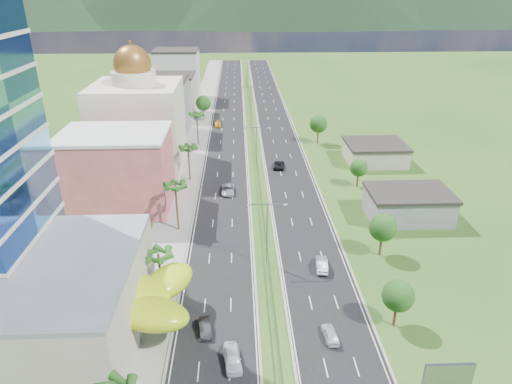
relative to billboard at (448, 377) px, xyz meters
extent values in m
plane|color=#2D5119|center=(-17.00, 18.00, -4.42)|extent=(500.00, 500.00, 0.00)
cube|color=black|center=(-24.50, 108.00, -4.40)|extent=(11.00, 260.00, 0.04)
cube|color=black|center=(-9.50, 108.00, -4.40)|extent=(11.00, 260.00, 0.04)
cube|color=gray|center=(-34.00, 108.00, -4.36)|extent=(7.00, 260.00, 0.12)
cube|color=gray|center=(-17.00, 90.00, -3.80)|extent=(0.08, 216.00, 0.28)
cube|color=gray|center=(-17.00, 192.00, -4.07)|extent=(0.10, 0.12, 0.70)
cylinder|color=gray|center=(-17.00, 28.00, 1.08)|extent=(0.20, 0.20, 11.00)
cube|color=gray|center=(-18.44, 28.00, 6.38)|extent=(2.88, 0.12, 0.12)
cube|color=gray|center=(-15.56, 28.00, 6.38)|extent=(2.88, 0.12, 0.12)
cube|color=silver|center=(-19.72, 28.00, 6.28)|extent=(0.60, 0.25, 0.18)
cube|color=silver|center=(-14.28, 28.00, 6.28)|extent=(0.60, 0.25, 0.18)
cylinder|color=gray|center=(-17.00, 68.00, 1.08)|extent=(0.20, 0.20, 11.00)
cube|color=gray|center=(-18.44, 68.00, 6.38)|extent=(2.88, 0.12, 0.12)
cube|color=gray|center=(-15.56, 68.00, 6.38)|extent=(2.88, 0.12, 0.12)
cube|color=silver|center=(-19.72, 68.00, 6.28)|extent=(0.60, 0.25, 0.18)
cube|color=silver|center=(-14.28, 68.00, 6.28)|extent=(0.60, 0.25, 0.18)
cylinder|color=gray|center=(-17.00, 113.00, 1.08)|extent=(0.20, 0.20, 11.00)
cube|color=gray|center=(-18.44, 113.00, 6.38)|extent=(2.88, 0.12, 0.12)
cube|color=gray|center=(-15.56, 113.00, 6.38)|extent=(2.88, 0.12, 0.12)
cube|color=silver|center=(-19.72, 113.00, 6.28)|extent=(0.60, 0.25, 0.18)
cube|color=silver|center=(-14.28, 113.00, 6.28)|extent=(0.60, 0.25, 0.18)
cylinder|color=gray|center=(-17.00, 158.00, 1.08)|extent=(0.20, 0.20, 11.00)
cube|color=gray|center=(-18.44, 158.00, 6.38)|extent=(2.88, 0.12, 0.12)
cube|color=gray|center=(-15.56, 158.00, 6.38)|extent=(2.88, 0.12, 0.12)
cube|color=silver|center=(-19.72, 158.00, 6.28)|extent=(0.60, 0.25, 0.18)
cube|color=silver|center=(-14.28, 158.00, 6.28)|extent=(0.60, 0.25, 0.18)
cube|color=#B8AE97|center=(-49.00, 12.00, 1.08)|extent=(30.00, 24.00, 11.00)
cylinder|color=gray|center=(-41.00, 16.00, -2.42)|extent=(0.50, 0.50, 4.00)
cylinder|color=gray|center=(-34.00, 11.00, -2.42)|extent=(0.50, 0.50, 4.00)
cylinder|color=gray|center=(-38.00, 8.00, -2.42)|extent=(0.50, 0.50, 4.00)
cylinder|color=gray|center=(-32.00, 16.00, -2.42)|extent=(0.50, 0.50, 4.00)
cube|color=#C3505B|center=(-45.00, 50.00, 3.08)|extent=(20.00, 15.00, 15.00)
cube|color=beige|center=(-45.00, 73.00, 5.58)|extent=(20.00, 20.00, 20.00)
cylinder|color=beige|center=(-45.00, 73.00, 17.08)|extent=(10.00, 10.00, 3.00)
sphere|color=brown|center=(-45.00, 73.00, 20.08)|extent=(8.40, 8.40, 8.40)
cube|color=slate|center=(-44.00, 98.00, 3.58)|extent=(16.00, 15.00, 16.00)
cube|color=#B8AE97|center=(-44.00, 120.00, 2.08)|extent=(16.00, 15.00, 13.00)
cube|color=silver|center=(-44.00, 143.00, 4.58)|extent=(16.00, 15.00, 18.00)
cube|color=#D85919|center=(0.00, 0.00, 0.18)|extent=(5.20, 0.35, 3.20)
cube|color=slate|center=(11.00, 43.00, -1.92)|extent=(15.00, 10.00, 5.00)
cube|color=#B8AE97|center=(13.00, 73.00, -2.22)|extent=(14.00, 12.00, 4.40)
cylinder|color=#47301C|center=(-32.50, 20.00, -0.67)|extent=(0.36, 0.36, 7.50)
cylinder|color=#47301C|center=(-32.50, 40.00, 0.08)|extent=(0.36, 0.36, 9.00)
cylinder|color=#47301C|center=(-32.50, 63.00, -0.42)|extent=(0.36, 0.36, 8.00)
cylinder|color=#47301C|center=(-32.50, 88.00, -0.02)|extent=(0.36, 0.36, 8.80)
cylinder|color=#47301C|center=(-32.50, 113.00, -1.97)|extent=(0.40, 0.40, 4.90)
sphere|color=#28591C|center=(-32.50, 113.00, 1.18)|extent=(4.90, 4.90, 4.90)
cylinder|color=#47301C|center=(-1.00, 13.00, -2.32)|extent=(0.40, 0.40, 4.20)
sphere|color=#28591C|center=(-1.00, 13.00, 0.38)|extent=(4.20, 4.20, 4.20)
cylinder|color=#47301C|center=(2.00, 30.00, -2.15)|extent=(0.40, 0.40, 4.55)
sphere|color=#28591C|center=(2.00, 30.00, 0.78)|extent=(4.55, 4.55, 4.55)
cylinder|color=#47301C|center=(5.00, 58.00, -2.50)|extent=(0.40, 0.40, 3.85)
sphere|color=#28591C|center=(5.00, 58.00, -0.02)|extent=(3.85, 3.85, 3.85)
cylinder|color=#47301C|center=(1.00, 88.00, -1.97)|extent=(0.40, 0.40, 4.90)
sphere|color=#28591C|center=(1.00, 88.00, 1.18)|extent=(4.90, 4.90, 4.90)
imported|color=white|center=(-22.34, 7.11, -3.54)|extent=(2.59, 5.15, 1.68)
imported|color=black|center=(-25.96, 12.64, -3.70)|extent=(2.02, 4.27, 1.35)
imported|color=#A3A5AA|center=(-23.67, 55.58, -3.59)|extent=(2.62, 5.68, 1.58)
imported|color=#C58A17|center=(-27.64, 105.69, -3.66)|extent=(2.09, 4.97, 1.43)
imported|color=silver|center=(-9.92, 10.86, -3.69)|extent=(1.99, 4.20, 1.39)
imported|color=#B4B6BC|center=(-8.35, 26.40, -3.56)|extent=(2.30, 5.17, 1.65)
imported|color=black|center=(-11.45, 69.84, -3.63)|extent=(3.21, 5.71, 1.51)
imported|color=black|center=(-29.30, 20.30, -3.76)|extent=(0.65, 1.95, 1.23)
camera|label=1|loc=(-21.15, -33.78, 37.07)|focal=32.00mm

